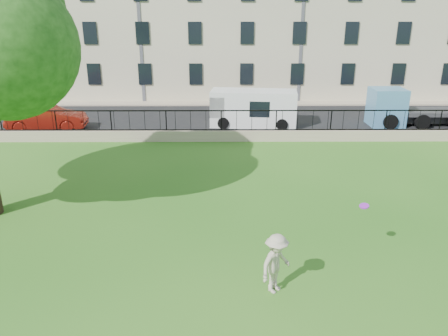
{
  "coord_description": "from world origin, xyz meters",
  "views": [
    {
      "loc": [
        0.0,
        -11.2,
        6.85
      ],
      "look_at": [
        0.1,
        3.5,
        1.49
      ],
      "focal_mm": 35.0,
      "sensor_mm": 36.0,
      "label": 1
    }
  ],
  "objects_px": {
    "red_sedan": "(47,118)",
    "frisbee": "(364,206)",
    "man": "(276,264)",
    "blue_truck": "(414,107)",
    "white_van": "(253,108)"
  },
  "relations": [
    {
      "from": "man",
      "to": "white_van",
      "type": "relative_size",
      "value": 0.31
    },
    {
      "from": "frisbee",
      "to": "man",
      "type": "bearing_deg",
      "value": -149.18
    },
    {
      "from": "man",
      "to": "white_van",
      "type": "distance_m",
      "value": 17.11
    },
    {
      "from": "man",
      "to": "red_sedan",
      "type": "xyz_separation_m",
      "value": [
        -11.82,
        16.09,
        -0.05
      ]
    },
    {
      "from": "man",
      "to": "blue_truck",
      "type": "xyz_separation_m",
      "value": [
        10.6,
        17.09,
        0.34
      ]
    },
    {
      "from": "man",
      "to": "blue_truck",
      "type": "relative_size",
      "value": 0.3
    },
    {
      "from": "frisbee",
      "to": "blue_truck",
      "type": "distance_m",
      "value": 17.47
    },
    {
      "from": "blue_truck",
      "to": "red_sedan",
      "type": "bearing_deg",
      "value": -177.49
    },
    {
      "from": "man",
      "to": "white_van",
      "type": "height_order",
      "value": "white_van"
    },
    {
      "from": "man",
      "to": "red_sedan",
      "type": "bearing_deg",
      "value": 79.96
    },
    {
      "from": "red_sedan",
      "to": "frisbee",
      "type": "bearing_deg",
      "value": -140.19
    },
    {
      "from": "man",
      "to": "blue_truck",
      "type": "bearing_deg",
      "value": 11.84
    },
    {
      "from": "frisbee",
      "to": "blue_truck",
      "type": "bearing_deg",
      "value": 62.8
    },
    {
      "from": "man",
      "to": "frisbee",
      "type": "relative_size",
      "value": 5.99
    },
    {
      "from": "white_van",
      "to": "blue_truck",
      "type": "relative_size",
      "value": 0.95
    }
  ]
}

